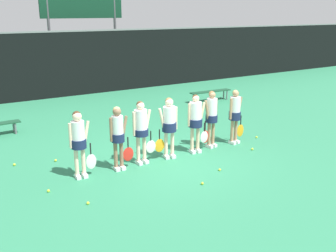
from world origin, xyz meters
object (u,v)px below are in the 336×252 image
object	(u,v)px
tennis_ball_0	(48,191)
tennis_ball_2	(56,160)
tennis_ball_5	(14,165)
tennis_ball_6	(220,170)
player_3	(169,123)
player_4	(196,119)
bench_far	(211,92)
player_5	(211,115)
player_2	(141,127)
tennis_ball_7	(88,203)
player_1	(118,133)
player_6	(235,112)
tennis_ball_3	(257,137)
tennis_ball_4	(252,149)
player_0	(79,139)
scoreboard	(82,6)
tennis_ball_1	(202,183)

from	to	relation	value
tennis_ball_0	tennis_ball_2	distance (m)	1.94
tennis_ball_5	tennis_ball_6	world-z (taller)	tennis_ball_5
tennis_ball_0	tennis_ball_6	world-z (taller)	tennis_ball_0
player_3	player_4	bearing A→B (deg)	8.95
tennis_ball_6	bench_far	bearing A→B (deg)	53.56
player_5	tennis_ball_2	distance (m)	4.68
player_2	tennis_ball_7	xyz separation A→B (m)	(-2.12, -1.49, -1.00)
player_5	tennis_ball_2	world-z (taller)	player_5
tennis_ball_2	tennis_ball_5	world-z (taller)	tennis_ball_5
tennis_ball_2	player_2	bearing A→B (deg)	-34.99
player_1	player_6	distance (m)	3.97
player_1	tennis_ball_3	bearing A→B (deg)	2.04
player_3	tennis_ball_4	bearing A→B (deg)	-7.39
player_0	player_2	distance (m)	1.73
player_1	tennis_ball_0	bearing A→B (deg)	-167.33
tennis_ball_3	tennis_ball_4	distance (m)	1.22
tennis_ball_5	tennis_ball_6	distance (m)	5.48
player_4	player_6	size ratio (longest dim) A/B	1.02
tennis_ball_4	bench_far	bearing A→B (deg)	62.60
tennis_ball_2	scoreboard	bearing A→B (deg)	64.68
tennis_ball_0	tennis_ball_3	distance (m)	6.91
bench_far	tennis_ball_3	distance (m)	5.61
bench_far	player_3	xyz separation A→B (m)	(-5.52, -5.14, 0.62)
scoreboard	tennis_ball_6	size ratio (longest dim) A/B	83.72
player_5	tennis_ball_7	size ratio (longest dim) A/B	25.89
tennis_ball_5	bench_far	bearing A→B (deg)	20.28
player_2	player_5	world-z (taller)	player_5
scoreboard	tennis_ball_1	distance (m)	14.30
player_1	tennis_ball_5	bearing A→B (deg)	144.95
player_4	player_6	world-z (taller)	player_4
player_1	tennis_ball_7	bearing A→B (deg)	-132.92
tennis_ball_4	player_3	bearing A→B (deg)	161.59
player_1	tennis_ball_4	size ratio (longest dim) A/B	24.09
bench_far	player_6	bearing A→B (deg)	-118.39
player_4	tennis_ball_0	world-z (taller)	player_4
player_0	tennis_ball_1	bearing A→B (deg)	-37.99
tennis_ball_5	tennis_ball_7	world-z (taller)	tennis_ball_5
tennis_ball_5	player_2	bearing A→B (deg)	-28.93
player_4	tennis_ball_3	size ratio (longest dim) A/B	26.26
player_6	tennis_ball_3	world-z (taller)	player_6
bench_far	tennis_ball_5	bearing A→B (deg)	-156.93
player_1	player_6	world-z (taller)	player_6
player_6	tennis_ball_3	bearing A→B (deg)	-8.02
player_5	tennis_ball_4	world-z (taller)	player_5
tennis_ball_2	tennis_ball_6	world-z (taller)	tennis_ball_2
player_4	tennis_ball_5	xyz separation A→B (m)	(-4.73, 1.72, -0.99)
bench_far	tennis_ball_1	distance (m)	9.19
tennis_ball_0	player_4	bearing A→B (deg)	4.86
tennis_ball_2	tennis_ball_6	size ratio (longest dim) A/B	1.06
scoreboard	tennis_ball_1	xyz separation A→B (m)	(-2.27, -13.48, -4.20)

